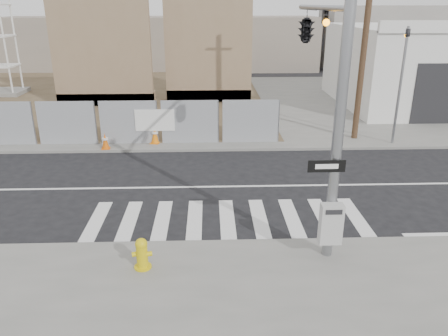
{
  "coord_description": "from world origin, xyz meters",
  "views": [
    {
      "loc": [
        -0.52,
        -14.54,
        6.24
      ],
      "look_at": [
        -0.07,
        -1.78,
        1.4
      ],
      "focal_mm": 35.0,
      "sensor_mm": 36.0,
      "label": 1
    }
  ],
  "objects_px": {
    "auto_shop": "(438,66)",
    "traffic_cone_d": "(155,135)",
    "fire_hydrant": "(142,253)",
    "traffic_cone_c": "(105,141)",
    "traffic_cone_b": "(46,136)",
    "signal_pole": "(315,58)"
  },
  "relations": [
    {
      "from": "traffic_cone_c",
      "to": "traffic_cone_d",
      "type": "height_order",
      "value": "traffic_cone_d"
    },
    {
      "from": "signal_pole",
      "to": "auto_shop",
      "type": "relative_size",
      "value": 0.58
    },
    {
      "from": "fire_hydrant",
      "to": "traffic_cone_d",
      "type": "height_order",
      "value": "fire_hydrant"
    },
    {
      "from": "traffic_cone_d",
      "to": "fire_hydrant",
      "type": "bearing_deg",
      "value": -85.32
    },
    {
      "from": "signal_pole",
      "to": "traffic_cone_d",
      "type": "distance_m",
      "value": 9.92
    },
    {
      "from": "traffic_cone_b",
      "to": "traffic_cone_d",
      "type": "bearing_deg",
      "value": -2.66
    },
    {
      "from": "signal_pole",
      "to": "traffic_cone_b",
      "type": "height_order",
      "value": "signal_pole"
    },
    {
      "from": "signal_pole",
      "to": "traffic_cone_d",
      "type": "height_order",
      "value": "signal_pole"
    },
    {
      "from": "traffic_cone_b",
      "to": "traffic_cone_c",
      "type": "bearing_deg",
      "value": -18.64
    },
    {
      "from": "auto_shop",
      "to": "traffic_cone_d",
      "type": "bearing_deg",
      "value": -154.92
    },
    {
      "from": "traffic_cone_b",
      "to": "signal_pole",
      "type": "bearing_deg",
      "value": -34.41
    },
    {
      "from": "traffic_cone_b",
      "to": "fire_hydrant",
      "type": "bearing_deg",
      "value": -60.58
    },
    {
      "from": "signal_pole",
      "to": "auto_shop",
      "type": "bearing_deg",
      "value": 52.54
    },
    {
      "from": "fire_hydrant",
      "to": "traffic_cone_c",
      "type": "bearing_deg",
      "value": 91.34
    },
    {
      "from": "auto_shop",
      "to": "traffic_cone_d",
      "type": "distance_m",
      "value": 18.92
    },
    {
      "from": "traffic_cone_c",
      "to": "traffic_cone_d",
      "type": "bearing_deg",
      "value": 19.79
    },
    {
      "from": "signal_pole",
      "to": "fire_hydrant",
      "type": "xyz_separation_m",
      "value": [
        -4.7,
        -3.22,
        -4.26
      ]
    },
    {
      "from": "traffic_cone_c",
      "to": "fire_hydrant",
      "type": "bearing_deg",
      "value": -72.7
    },
    {
      "from": "traffic_cone_b",
      "to": "traffic_cone_c",
      "type": "distance_m",
      "value": 3.12
    },
    {
      "from": "traffic_cone_c",
      "to": "traffic_cone_d",
      "type": "relative_size",
      "value": 0.9
    },
    {
      "from": "auto_shop",
      "to": "signal_pole",
      "type": "bearing_deg",
      "value": -127.46
    },
    {
      "from": "signal_pole",
      "to": "auto_shop",
      "type": "height_order",
      "value": "signal_pole"
    }
  ]
}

